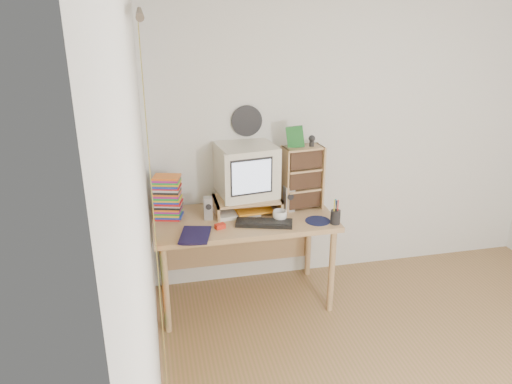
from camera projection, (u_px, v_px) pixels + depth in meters
name	position (u px, v px, depth m)	size (l,w,h in m)	color
back_wall	(353.00, 136.00, 4.25)	(3.50, 3.50, 0.00)	silver
left_wall	(147.00, 251.00, 2.30)	(3.50, 3.50, 0.00)	silver
curtain	(155.00, 227.00, 2.79)	(2.20, 2.20, 0.00)	orange
wall_disc	(247.00, 121.00, 3.98)	(0.25, 0.25, 0.02)	black
desk	(242.00, 229.00, 3.99)	(1.40, 0.70, 0.75)	tan
monitor_riser	(247.00, 201.00, 3.95)	(0.52, 0.30, 0.12)	tan
crt_monitor	(247.00, 171.00, 3.92)	(0.43, 0.43, 0.41)	beige
speaker_left	(208.00, 208.00, 3.83)	(0.07, 0.07, 0.18)	#9D9EA2
speaker_right	(289.00, 199.00, 3.98)	(0.08, 0.08, 0.21)	#9D9EA2
keyboard	(264.00, 223.00, 3.75)	(0.43, 0.14, 0.03)	black
dvd_stack	(168.00, 201.00, 3.82)	(0.20, 0.14, 0.28)	brown
cd_rack	(302.00, 178.00, 3.98)	(0.31, 0.16, 0.51)	tan
mug	(280.00, 216.00, 3.80)	(0.11, 0.11, 0.09)	white
diary	(181.00, 234.00, 3.56)	(0.25, 0.19, 0.05)	#120E36
mousepad	(318.00, 221.00, 3.82)	(0.19, 0.19, 0.00)	black
pen_cup	(336.00, 214.00, 3.75)	(0.08, 0.08, 0.15)	black
papers	(243.00, 210.00, 3.96)	(0.33, 0.24, 0.04)	silver
red_box	(220.00, 226.00, 3.69)	(0.07, 0.05, 0.04)	red
game_box	(295.00, 137.00, 3.84)	(0.13, 0.03, 0.17)	#1B6026
webcam	(312.00, 141.00, 3.88)	(0.05, 0.05, 0.09)	black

